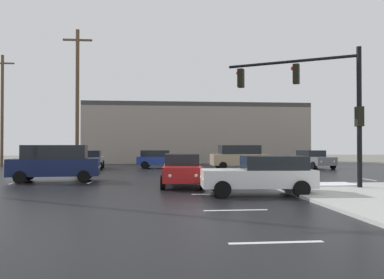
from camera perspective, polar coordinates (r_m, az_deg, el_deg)
The scene contains 15 objects.
ground_plane at distance 22.04m, azimuth 1.03°, elevation -6.16°, with size 120.00×120.00×0.00m, color slate.
road_asphalt at distance 22.04m, azimuth 1.03°, elevation -6.14°, with size 44.00×44.00×0.02m, color black.
snow_strip_curbside at distance 19.41m, azimuth 17.36°, elevation -6.33°, with size 4.00×1.60×0.06m, color white.
lane_markings at distance 20.86m, azimuth 4.78°, elevation -6.40°, with size 36.15×36.15×0.01m.
traffic_signal_mast at distance 19.34m, azimuth 18.27°, elevation 6.26°, with size 5.52×3.41×6.38m.
strip_building_background at distance 46.94m, azimuth 0.50°, elevation 0.86°, with size 25.78×8.00×6.91m.
sedan_grey at distance 35.95m, azimuth 17.43°, elevation -2.72°, with size 2.34×4.65×1.58m.
sedan_silver at distance 34.27m, azimuth -14.64°, elevation -2.82°, with size 2.28×4.63×1.58m.
suv_tan at distance 33.37m, azimuth 6.98°, elevation -2.49°, with size 4.89×2.30×2.03m.
sedan_white at distance 16.05m, azimuth 10.19°, elevation -5.06°, with size 4.60×2.19×1.58m.
suv_navy at distance 22.93m, azimuth -19.47°, elevation -3.18°, with size 4.95×2.47×2.03m.
sedan_blue at distance 34.34m, azimuth -4.57°, elevation -2.84°, with size 4.65×2.33×1.58m.
sedan_red at distance 19.40m, azimuth -1.53°, elevation -4.35°, with size 2.19×4.60×1.58m.
utility_pole_far at distance 31.17m, azimuth -16.53°, elevation 5.92°, with size 2.20×0.28×10.96m.
utility_pole_distant at distance 41.86m, azimuth -26.17°, elevation 4.14°, with size 2.20×0.28×10.82m.
Camera 1 is at (-2.50, -21.80, 2.03)m, focal length 36.22 mm.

